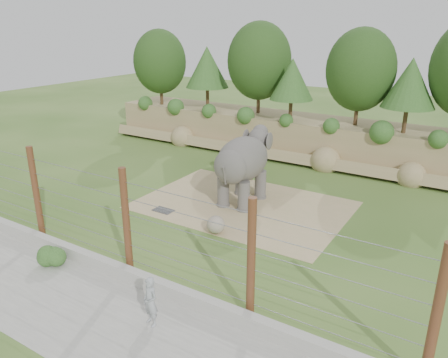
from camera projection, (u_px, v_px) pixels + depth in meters
The scene contains 11 objects.
ground at pixel (200, 225), 19.61m from camera, with size 90.00×90.00×0.00m, color #3A6121.
back_embankment at pixel (319, 98), 28.08m from camera, with size 30.00×5.52×8.77m.
dirt_patch at pixel (243, 205), 21.75m from camera, with size 10.00×7.00×0.02m, color tan.
drain_grate at pixel (163, 210), 21.08m from camera, with size 1.00×0.60×0.03m, color #262628.
elephant at pixel (242, 169), 21.55m from camera, with size 1.86×4.34×3.51m, color #58524F, non-canonical shape.
stone_ball at pixel (216, 225), 18.72m from camera, with size 0.79×0.79×0.79m, color gray.
retaining_wall at pixel (120, 271), 15.54m from camera, with size 26.00×0.35×0.50m, color #9E9D93.
walkway at pixel (76, 306), 14.02m from camera, with size 26.00×4.00×0.01m, color #9E9D93.
barrier_fence at pixel (126, 222), 15.34m from camera, with size 20.26×0.26×4.00m.
walkway_shrub at pixel (51, 257), 16.21m from camera, with size 0.75×0.75×0.75m, color #29531E.
zookeeper at pixel (150, 302), 12.93m from camera, with size 0.58×0.38×1.58m, color #A4A8AD.
Camera 1 is at (10.29, -14.48, 8.62)m, focal length 35.00 mm.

